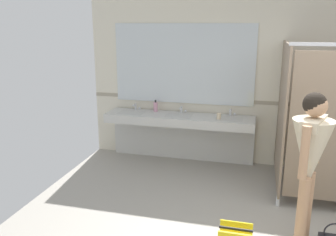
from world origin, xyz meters
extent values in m
cube|color=beige|center=(0.00, 2.72, 1.34)|extent=(7.32, 0.12, 2.68)
cube|color=#9E937F|center=(0.00, 2.65, 1.05)|extent=(7.32, 0.01, 0.06)
cube|color=silver|center=(-2.07, 2.37, 0.76)|extent=(2.44, 0.53, 0.14)
cube|color=silver|center=(-2.07, 2.60, 0.34)|extent=(2.44, 0.08, 0.69)
cube|color=beige|center=(-2.88, 2.34, 0.78)|extent=(0.42, 0.29, 0.11)
cylinder|color=silver|center=(-2.88, 2.55, 0.88)|extent=(0.04, 0.04, 0.11)
cylinder|color=silver|center=(-2.88, 2.49, 0.93)|extent=(0.03, 0.11, 0.03)
sphere|color=silver|center=(-2.81, 2.56, 0.86)|extent=(0.04, 0.04, 0.04)
cube|color=beige|center=(-2.07, 2.34, 0.78)|extent=(0.42, 0.29, 0.11)
cylinder|color=silver|center=(-2.07, 2.55, 0.88)|extent=(0.04, 0.04, 0.11)
cylinder|color=silver|center=(-2.07, 2.49, 0.93)|extent=(0.03, 0.11, 0.03)
sphere|color=silver|center=(-2.00, 2.56, 0.86)|extent=(0.04, 0.04, 0.04)
cube|color=beige|center=(-1.25, 2.34, 0.78)|extent=(0.42, 0.29, 0.11)
cylinder|color=silver|center=(-1.25, 2.55, 0.88)|extent=(0.04, 0.04, 0.11)
cylinder|color=silver|center=(-1.25, 2.49, 0.93)|extent=(0.03, 0.11, 0.03)
sphere|color=silver|center=(-1.18, 2.56, 0.86)|extent=(0.04, 0.04, 0.04)
cube|color=silver|center=(-2.07, 2.65, 1.63)|extent=(2.34, 0.02, 1.30)
cube|color=#84705B|center=(-0.50, 1.92, 1.08)|extent=(0.03, 1.44, 1.91)
cylinder|color=silver|center=(-0.50, 1.26, 0.06)|extent=(0.05, 0.05, 0.12)
cube|color=#84705B|center=(-0.08, 1.23, 1.08)|extent=(0.77, 0.03, 1.81)
cylinder|color=tan|center=(-0.27, 0.50, 0.41)|extent=(0.11, 0.11, 0.81)
cylinder|color=tan|center=(-0.33, 0.34, 0.41)|extent=(0.11, 0.11, 0.81)
cone|color=beige|center=(-0.30, 0.42, 1.04)|extent=(0.51, 0.51, 0.69)
cube|color=beige|center=(-0.30, 0.42, 1.36)|extent=(0.30, 0.47, 0.10)
cylinder|color=tan|center=(-0.21, 0.65, 1.13)|extent=(0.08, 0.08, 0.52)
cylinder|color=tan|center=(-0.39, 0.19, 1.13)|extent=(0.08, 0.08, 0.52)
sphere|color=tan|center=(-0.30, 0.42, 1.53)|extent=(0.22, 0.22, 0.22)
sphere|color=black|center=(-0.31, 0.42, 1.54)|extent=(0.22, 0.22, 0.22)
torus|color=black|center=(0.01, 0.38, 0.23)|extent=(0.23, 0.02, 0.23)
cylinder|color=#D899B2|center=(-2.51, 2.53, 0.91)|extent=(0.07, 0.07, 0.16)
cylinder|color=black|center=(-2.51, 2.53, 1.00)|extent=(0.03, 0.03, 0.04)
cylinder|color=beige|center=(-1.41, 2.29, 0.88)|extent=(0.07, 0.07, 0.10)
cylinder|color=black|center=(-0.94, -0.40, 0.61)|extent=(0.28, 0.02, 0.02)
camera|label=1|loc=(-0.83, -3.11, 2.28)|focal=37.99mm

